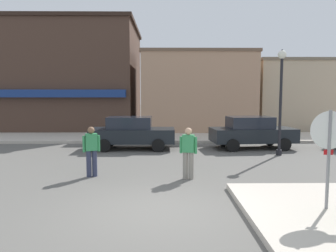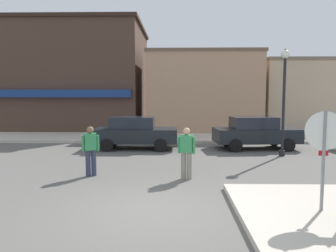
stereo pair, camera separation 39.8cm
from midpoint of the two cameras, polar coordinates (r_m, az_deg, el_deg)
ground_plane at (r=7.68m, az=-3.36°, el=-14.51°), size 160.00×160.00×0.00m
kerb_far at (r=19.58m, az=-1.71°, el=-2.00°), size 80.00×4.00×0.15m
stop_sign at (r=7.74m, az=24.92°, el=-3.25°), size 0.82×0.09×2.30m
lamp_post at (r=14.78m, az=18.36°, el=6.50°), size 0.36×0.36×4.54m
parked_car_nearest at (r=15.89m, az=-6.99°, el=-1.11°), size 4.01×1.90×1.56m
parked_car_second at (r=16.41m, az=13.73°, el=-1.02°), size 4.14×2.16×1.56m
pedestrian_crossing_near at (r=10.79m, az=-14.22°, el=-4.06°), size 0.55×0.33×1.61m
pedestrian_crossing_far at (r=10.17m, az=2.43°, el=-4.47°), size 0.56×0.30×1.61m
building_corner_shop at (r=27.05m, az=-17.10°, el=8.02°), size 10.63×9.57×7.86m
building_storefront_left_near at (r=23.92m, az=4.46°, el=5.86°), size 7.80×5.77×5.57m
building_storefront_left_mid at (r=27.45m, az=21.34°, el=4.99°), size 7.78×6.93×5.13m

